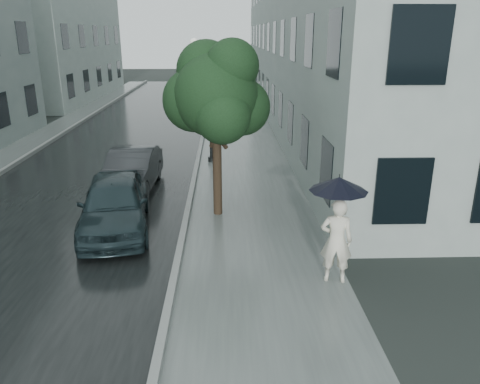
{
  "coord_description": "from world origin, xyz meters",
  "views": [
    {
      "loc": [
        -0.51,
        -7.91,
        4.84
      ],
      "look_at": [
        -0.16,
        2.43,
        1.3
      ],
      "focal_mm": 35.0,
      "sensor_mm": 36.0,
      "label": 1
    }
  ],
  "objects_px": {
    "pedestrian": "(336,241)",
    "lamp_post": "(206,93)",
    "car_far": "(132,170)",
    "street_tree": "(216,94)",
    "car_near": "(114,203)"
  },
  "relations": [
    {
      "from": "pedestrian",
      "to": "lamp_post",
      "type": "bearing_deg",
      "value": -61.42
    },
    {
      "from": "car_near",
      "to": "car_far",
      "type": "xyz_separation_m",
      "value": [
        -0.16,
        3.25,
        -0.05
      ]
    },
    {
      "from": "pedestrian",
      "to": "street_tree",
      "type": "bearing_deg",
      "value": -46.83
    },
    {
      "from": "pedestrian",
      "to": "lamp_post",
      "type": "xyz_separation_m",
      "value": [
        -2.9,
        9.45,
        1.78
      ]
    },
    {
      "from": "pedestrian",
      "to": "street_tree",
      "type": "distance_m",
      "value": 5.21
    },
    {
      "from": "pedestrian",
      "to": "car_far",
      "type": "xyz_separation_m",
      "value": [
        -5.2,
        6.07,
        -0.23
      ]
    },
    {
      "from": "pedestrian",
      "to": "lamp_post",
      "type": "distance_m",
      "value": 10.04
    },
    {
      "from": "street_tree",
      "to": "car_far",
      "type": "distance_m",
      "value": 4.4
    },
    {
      "from": "pedestrian",
      "to": "car_near",
      "type": "bearing_deg",
      "value": -17.76
    },
    {
      "from": "pedestrian",
      "to": "car_far",
      "type": "relative_size",
      "value": 0.45
    },
    {
      "from": "street_tree",
      "to": "lamp_post",
      "type": "xyz_separation_m",
      "value": [
        -0.48,
        5.52,
        -0.64
      ]
    },
    {
      "from": "lamp_post",
      "to": "car_far",
      "type": "xyz_separation_m",
      "value": [
        -2.3,
        -3.38,
        -2.02
      ]
    },
    {
      "from": "lamp_post",
      "to": "pedestrian",
      "type": "bearing_deg",
      "value": -69.13
    },
    {
      "from": "pedestrian",
      "to": "street_tree",
      "type": "relative_size",
      "value": 0.38
    },
    {
      "from": "car_near",
      "to": "car_far",
      "type": "height_order",
      "value": "car_near"
    }
  ]
}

